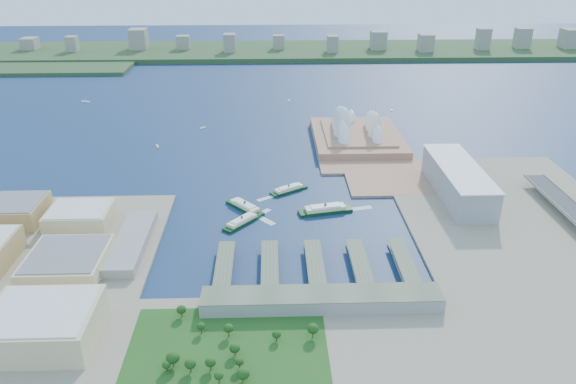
{
  "coord_description": "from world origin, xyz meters",
  "views": [
    {
      "loc": [
        -25.57,
        -519.98,
        285.33
      ],
      "look_at": [
        -6.57,
        61.75,
        18.0
      ],
      "focal_mm": 35.0,
      "sensor_mm": 36.0,
      "label": 1
    }
  ],
  "objects_px": {
    "toaster_building": "(458,181)",
    "ferry_a": "(245,205)",
    "ferry_d": "(325,208)",
    "ferry_b": "(289,188)",
    "ferry_c": "(242,220)",
    "opera_house": "(358,121)"
  },
  "relations": [
    {
      "from": "ferry_b",
      "to": "ferry_c",
      "type": "height_order",
      "value": "ferry_c"
    },
    {
      "from": "ferry_b",
      "to": "ferry_d",
      "type": "bearing_deg",
      "value": 0.49
    },
    {
      "from": "ferry_b",
      "to": "ferry_c",
      "type": "bearing_deg",
      "value": -66.43
    },
    {
      "from": "toaster_building",
      "to": "ferry_c",
      "type": "relative_size",
      "value": 3.12
    },
    {
      "from": "ferry_a",
      "to": "ferry_d",
      "type": "distance_m",
      "value": 91.67
    },
    {
      "from": "ferry_d",
      "to": "ferry_c",
      "type": "bearing_deg",
      "value": 92.89
    },
    {
      "from": "ferry_b",
      "to": "ferry_c",
      "type": "distance_m",
      "value": 98.77
    },
    {
      "from": "toaster_building",
      "to": "ferry_d",
      "type": "xyz_separation_m",
      "value": [
        -160.11,
        -35.5,
        -14.76
      ]
    },
    {
      "from": "ferry_a",
      "to": "ferry_d",
      "type": "xyz_separation_m",
      "value": [
        91.03,
        -10.79,
        0.59
      ]
    },
    {
      "from": "ferry_d",
      "to": "toaster_building",
      "type": "bearing_deg",
      "value": -89.67
    },
    {
      "from": "toaster_building",
      "to": "ferry_b",
      "type": "distance_m",
      "value": 201.07
    },
    {
      "from": "opera_house",
      "to": "ferry_c",
      "type": "distance_m",
      "value": 308.39
    },
    {
      "from": "opera_house",
      "to": "ferry_a",
      "type": "height_order",
      "value": "opera_house"
    },
    {
      "from": "ferry_a",
      "to": "ferry_d",
      "type": "height_order",
      "value": "ferry_d"
    },
    {
      "from": "toaster_building",
      "to": "ferry_a",
      "type": "bearing_deg",
      "value": -174.38
    },
    {
      "from": "toaster_building",
      "to": "ferry_c",
      "type": "xyz_separation_m",
      "value": [
        -252.86,
        -60.46,
        -15.8
      ]
    },
    {
      "from": "opera_house",
      "to": "toaster_building",
      "type": "bearing_deg",
      "value": -65.77
    },
    {
      "from": "opera_house",
      "to": "ferry_b",
      "type": "distance_m",
      "value": 210.23
    },
    {
      "from": "ferry_c",
      "to": "ferry_d",
      "type": "distance_m",
      "value": 96.05
    },
    {
      "from": "toaster_building",
      "to": "ferry_c",
      "type": "height_order",
      "value": "toaster_building"
    },
    {
      "from": "ferry_a",
      "to": "ferry_c",
      "type": "distance_m",
      "value": 35.8
    },
    {
      "from": "toaster_building",
      "to": "ferry_a",
      "type": "height_order",
      "value": "toaster_building"
    }
  ]
}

